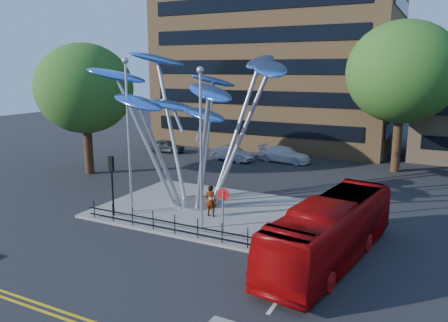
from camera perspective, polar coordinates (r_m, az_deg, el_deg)
The scene contains 18 objects.
ground at distance 21.16m, azimuth -8.22°, elevation -11.38°, with size 120.00×120.00×0.00m, color black.
traffic_island at distance 26.37m, azimuth -2.48°, elevation -6.30°, with size 12.00×9.00×0.15m, color slate.
double_yellow_near at distance 17.15m, azimuth -20.39°, elevation -17.94°, with size 40.00×0.12×0.01m, color gold.
double_yellow_far at distance 16.98m, azimuth -21.17°, elevation -18.32°, with size 40.00×0.12×0.01m, color gold.
brick_tower at distance 51.26m, azimuth 7.37°, elevation 19.36°, with size 25.00×15.00×30.00m, color olive.
tree_right at distance 37.92m, azimuth 22.30°, elevation 10.65°, with size 8.80×8.80×12.11m.
tree_left at distance 36.19m, azimuth -17.76°, elevation 8.98°, with size 7.60×7.60×10.32m.
leaf_sculpture at distance 26.20m, azimuth -3.93°, elevation 8.74°, with size 12.72×9.54×9.51m.
street_lamp_left at distance 25.14m, azimuth -12.42°, elevation 4.88°, with size 0.36×0.36×8.80m.
street_lamp_right at distance 21.93m, azimuth -3.03°, elevation 3.44°, with size 0.36×0.36×8.30m.
traffic_light_island at distance 25.19m, azimuth -14.46°, elevation -1.55°, with size 0.28×0.18×3.42m.
no_entry_sign_island at distance 21.56m, azimuth -0.11°, elevation -5.65°, with size 0.60×0.10×2.45m.
pedestrian_railing_front at distance 22.78m, azimuth -7.86°, elevation -8.14°, with size 10.00×0.06×1.00m.
red_bus at distance 19.86m, azimuth 13.77°, elevation -8.82°, with size 2.37×10.11×2.82m, color #960607.
pedestrian at distance 24.66m, azimuth -1.73°, elevation -5.22°, with size 0.66×0.43×1.81m, color gray.
parked_car_left at distance 44.62m, azimuth -7.58°, elevation 1.95°, with size 1.51×3.75×1.28m, color #393D40.
parked_car_mid at distance 40.18m, azimuth 1.02°, elevation 0.99°, with size 1.43×4.11×1.35m, color #A8ABAF.
parked_car_right at distance 39.98m, azimuth 7.90°, elevation 0.86°, with size 1.96×4.83×1.40m, color silver.
Camera 1 is at (11.36, -15.77, 8.35)m, focal length 35.00 mm.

